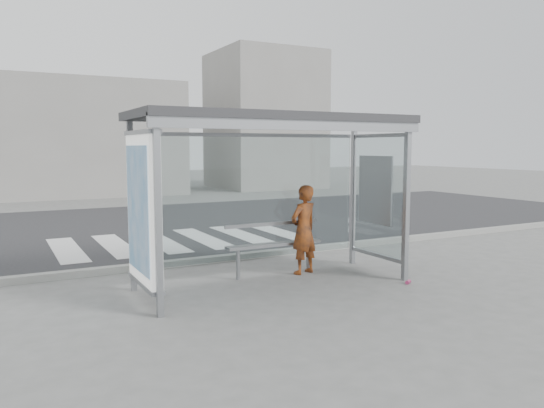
{
  "coord_description": "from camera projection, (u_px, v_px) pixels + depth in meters",
  "views": [
    {
      "loc": [
        -3.78,
        -7.08,
        2.13
      ],
      "look_at": [
        0.06,
        0.2,
        1.24
      ],
      "focal_mm": 35.0,
      "sensor_mm": 36.0,
      "label": 1
    }
  ],
  "objects": [
    {
      "name": "ground",
      "position": [
        274.0,
        285.0,
        8.21
      ],
      "size": [
        80.0,
        80.0,
        0.0
      ],
      "primitive_type": "plane",
      "color": "#61615F",
      "rests_on": "ground"
    },
    {
      "name": "road",
      "position": [
        153.0,
        226.0,
        14.36
      ],
      "size": [
        30.0,
        10.0,
        0.01
      ],
      "primitive_type": "cube",
      "color": "#262628",
      "rests_on": "ground"
    },
    {
      "name": "curb",
      "position": [
        225.0,
        258.0,
        9.92
      ],
      "size": [
        30.0,
        0.18,
        0.12
      ],
      "primitive_type": "cube",
      "color": "gray",
      "rests_on": "ground"
    },
    {
      "name": "crosswalk",
      "position": [
        182.0,
        240.0,
        12.17
      ],
      "size": [
        5.55,
        3.0,
        0.0
      ],
      "color": "silver",
      "rests_on": "ground"
    },
    {
      "name": "bus_shelter",
      "position": [
        250.0,
        157.0,
        7.88
      ],
      "size": [
        4.25,
        1.65,
        2.62
      ],
      "color": "gray",
      "rests_on": "ground"
    },
    {
      "name": "building_center",
      "position": [
        86.0,
        139.0,
        23.77
      ],
      "size": [
        8.0,
        5.0,
        5.0
      ],
      "primitive_type": "cube",
      "color": "gray",
      "rests_on": "ground"
    },
    {
      "name": "building_right",
      "position": [
        264.0,
        121.0,
        27.84
      ],
      "size": [
        5.0,
        5.0,
        7.0
      ],
      "primitive_type": "cube",
      "color": "gray",
      "rests_on": "ground"
    },
    {
      "name": "person",
      "position": [
        304.0,
        230.0,
        8.88
      ],
      "size": [
        0.63,
        0.5,
        1.5
      ],
      "primitive_type": "imported",
      "rotation": [
        0.0,
        0.0,
        3.43
      ],
      "color": "#D94914",
      "rests_on": "ground"
    },
    {
      "name": "bench",
      "position": [
        274.0,
        244.0,
        8.81
      ],
      "size": [
        1.7,
        0.21,
        0.88
      ],
      "color": "slate",
      "rests_on": "ground"
    },
    {
      "name": "soda_can",
      "position": [
        408.0,
        282.0,
        8.27
      ],
      "size": [
        0.12,
        0.1,
        0.06
      ],
      "primitive_type": "cylinder",
      "rotation": [
        0.0,
        1.57,
        0.47
      ],
      "color": "#D23D79",
      "rests_on": "ground"
    }
  ]
}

